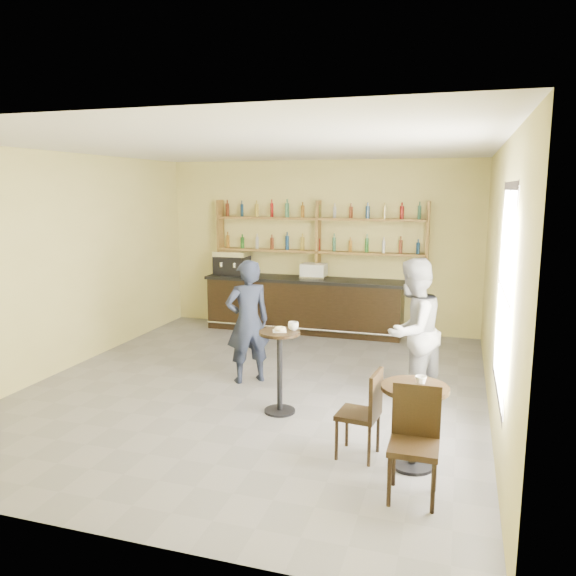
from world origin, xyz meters
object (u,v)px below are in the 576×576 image
(espresso_machine, at_px, (232,263))
(pastry_case, at_px, (314,271))
(pedestal_table, at_px, (280,372))
(cafe_table, at_px, (413,426))
(man_main, at_px, (248,322))
(chair_south, at_px, (414,446))
(chair_west, at_px, (358,413))
(patron_second, at_px, (412,331))
(bar_counter, at_px, (304,305))

(espresso_machine, distance_m, pastry_case, 1.65)
(pedestal_table, bearing_deg, cafe_table, -28.45)
(man_main, bearing_deg, chair_south, 96.88)
(chair_west, relative_size, patron_second, 0.49)
(chair_west, height_order, patron_second, patron_second)
(cafe_table, bearing_deg, patron_second, 95.93)
(pastry_case, xyz_separation_m, man_main, (-0.17, -2.96, -0.30))
(cafe_table, xyz_separation_m, chair_west, (-0.55, 0.05, 0.04))
(bar_counter, height_order, pastry_case, pastry_case)
(pastry_case, xyz_separation_m, chair_west, (1.70, -4.73, -0.71))
(espresso_machine, relative_size, cafe_table, 0.78)
(espresso_machine, bearing_deg, patron_second, -35.02)
(man_main, height_order, chair_west, man_main)
(pedestal_table, relative_size, patron_second, 0.55)
(pedestal_table, height_order, man_main, man_main)
(man_main, distance_m, patron_second, 2.24)
(bar_counter, height_order, cafe_table, bar_counter)
(espresso_machine, relative_size, chair_south, 0.65)
(chair_south, bearing_deg, patron_second, 95.23)
(espresso_machine, height_order, cafe_table, espresso_machine)
(espresso_machine, xyz_separation_m, chair_south, (3.94, -5.38, -0.76))
(pastry_case, bearing_deg, chair_west, -78.63)
(pastry_case, bearing_deg, pedestal_table, -89.66)
(bar_counter, height_order, patron_second, patron_second)
(man_main, distance_m, chair_west, 2.61)
(chair_south, xyz_separation_m, patron_second, (-0.23, 2.32, 0.43))
(pedestal_table, xyz_separation_m, man_main, (-0.76, 0.93, 0.36))
(pedestal_table, bearing_deg, patron_second, 29.17)
(chair_west, bearing_deg, chair_south, 49.34)
(chair_south, bearing_deg, pastry_case, 112.70)
(bar_counter, relative_size, man_main, 2.18)
(man_main, height_order, patron_second, patron_second)
(pedestal_table, height_order, cafe_table, pedestal_table)
(pedestal_table, relative_size, chair_west, 1.11)
(man_main, xyz_separation_m, patron_second, (2.24, -0.10, 0.06))
(pedestal_table, height_order, chair_west, pedestal_table)
(bar_counter, bearing_deg, patron_second, -53.68)
(pedestal_table, bearing_deg, bar_counter, 101.34)
(cafe_table, distance_m, patron_second, 1.80)
(cafe_table, height_order, chair_south, chair_south)
(pastry_case, distance_m, cafe_table, 5.34)
(bar_counter, height_order, man_main, man_main)
(man_main, bearing_deg, pastry_case, -131.94)
(pastry_case, distance_m, chair_west, 5.08)
(bar_counter, relative_size, cafe_table, 4.60)
(bar_counter, bearing_deg, chair_south, -65.25)
(bar_counter, distance_m, patron_second, 3.83)
(pastry_case, relative_size, man_main, 0.27)
(man_main, relative_size, cafe_table, 2.10)
(patron_second, bearing_deg, bar_counter, -116.04)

